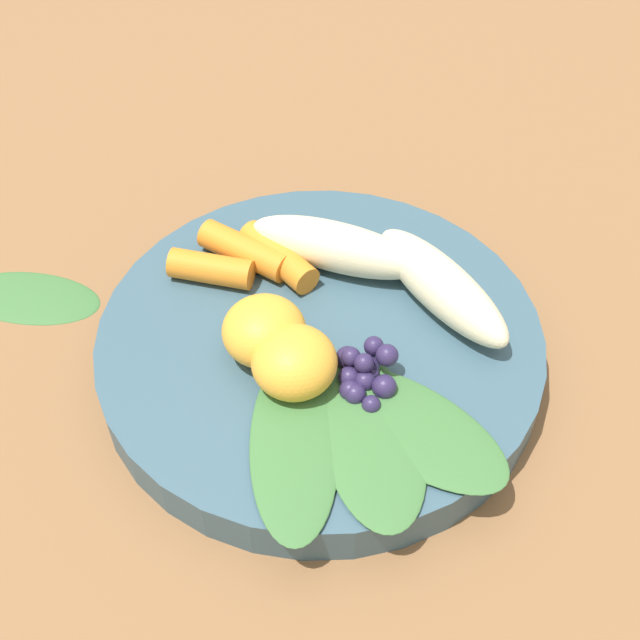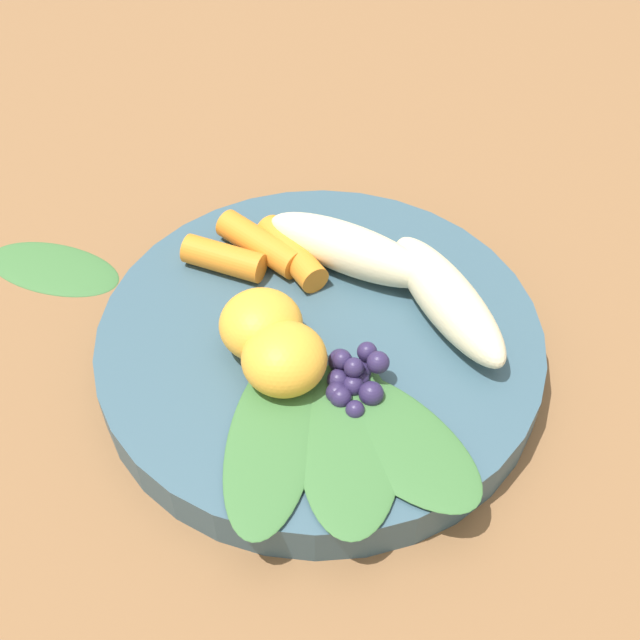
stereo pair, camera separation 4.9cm
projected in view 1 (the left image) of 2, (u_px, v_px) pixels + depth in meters
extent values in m
plane|color=brown|center=(320.00, 361.00, 0.52)|extent=(2.40, 2.40, 0.00)
cylinder|color=#385666|center=(320.00, 346.00, 0.51)|extent=(0.27, 0.27, 0.03)
ellipsoid|color=beige|center=(336.00, 247.00, 0.53)|extent=(0.08, 0.12, 0.03)
ellipsoid|color=beige|center=(441.00, 286.00, 0.50)|extent=(0.12, 0.08, 0.03)
ellipsoid|color=#F4A833|center=(294.00, 362.00, 0.46)|extent=(0.05, 0.05, 0.04)
ellipsoid|color=#F4A833|center=(264.00, 331.00, 0.47)|extent=(0.05, 0.05, 0.04)
cylinder|color=orange|center=(278.00, 257.00, 0.53)|extent=(0.06, 0.05, 0.02)
cylinder|color=orange|center=(245.00, 251.00, 0.53)|extent=(0.06, 0.06, 0.02)
cylinder|color=orange|center=(211.00, 269.00, 0.52)|extent=(0.04, 0.06, 0.02)
sphere|color=#2D234C|center=(369.00, 366.00, 0.47)|extent=(0.01, 0.01, 0.01)
sphere|color=#2D234C|center=(371.00, 374.00, 0.47)|extent=(0.01, 0.01, 0.01)
sphere|color=#2D234C|center=(355.00, 394.00, 0.46)|extent=(0.01, 0.01, 0.01)
sphere|color=#2D234C|center=(349.00, 377.00, 0.47)|extent=(0.01, 0.01, 0.01)
sphere|color=#2D234C|center=(350.00, 390.00, 0.46)|extent=(0.01, 0.01, 0.01)
sphere|color=#2D234C|center=(351.00, 356.00, 0.47)|extent=(0.01, 0.01, 0.01)
sphere|color=#2D234C|center=(371.00, 405.00, 0.45)|extent=(0.01, 0.01, 0.01)
sphere|color=#2D234C|center=(347.00, 358.00, 0.48)|extent=(0.01, 0.01, 0.01)
sphere|color=#2D234C|center=(374.00, 346.00, 0.47)|extent=(0.01, 0.01, 0.01)
sphere|color=#2D234C|center=(384.00, 387.00, 0.46)|extent=(0.01, 0.01, 0.01)
sphere|color=#2D234C|center=(364.00, 363.00, 0.46)|extent=(0.01, 0.01, 0.01)
sphere|color=#2D234C|center=(364.00, 381.00, 0.46)|extent=(0.01, 0.01, 0.01)
sphere|color=#2D234C|center=(387.00, 355.00, 0.46)|extent=(0.01, 0.01, 0.01)
ellipsoid|color=#3D7038|center=(294.00, 443.00, 0.44)|extent=(0.13, 0.06, 0.01)
ellipsoid|color=#3D7038|center=(372.00, 436.00, 0.44)|extent=(0.12, 0.06, 0.01)
ellipsoid|color=#3D7038|center=(413.00, 427.00, 0.45)|extent=(0.12, 0.12, 0.01)
ellipsoid|color=#3D7038|center=(28.00, 295.00, 0.55)|extent=(0.08, 0.11, 0.01)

